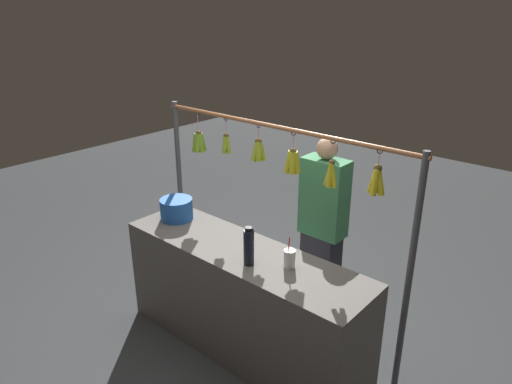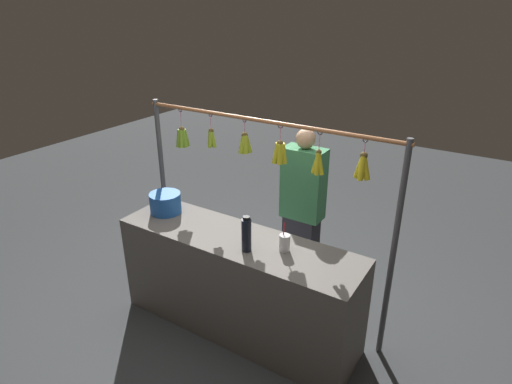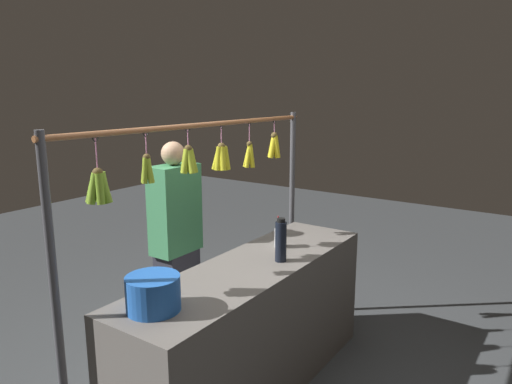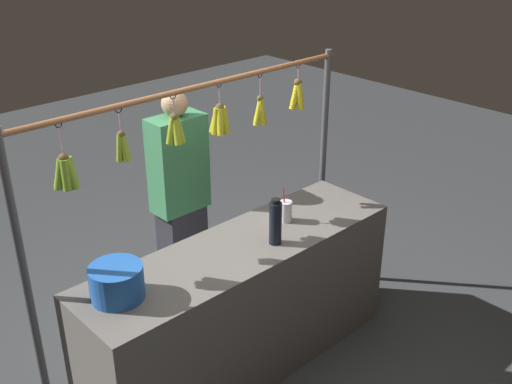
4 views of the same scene
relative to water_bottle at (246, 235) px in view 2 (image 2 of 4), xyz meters
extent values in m
plane|color=#3C3F41|center=(0.16, -0.11, -1.01)|extent=(12.00, 12.00, 0.00)
cube|color=#66605B|center=(0.16, -0.11, -0.57)|extent=(2.04, 0.56, 0.87)
cylinder|color=#4C4C51|center=(-0.95, -0.47, -0.12)|extent=(0.04, 0.04, 1.77)
cylinder|color=#4C4C51|center=(1.28, -0.47, -0.12)|extent=(0.04, 0.04, 1.77)
cylinder|color=#9E6038|center=(0.16, -0.47, 0.72)|extent=(2.29, 0.03, 0.03)
torus|color=black|center=(-0.66, -0.47, 0.71)|extent=(0.04, 0.01, 0.04)
cylinder|color=pink|center=(-0.66, -0.47, 0.65)|extent=(0.01, 0.01, 0.11)
sphere|color=brown|center=(-0.66, -0.47, 0.59)|extent=(0.05, 0.05, 0.05)
cylinder|color=yellow|center=(-0.64, -0.48, 0.51)|extent=(0.08, 0.05, 0.18)
cylinder|color=yellow|center=(-0.66, -0.45, 0.51)|extent=(0.04, 0.07, 0.18)
cylinder|color=yellow|center=(-0.68, -0.47, 0.51)|extent=(0.08, 0.04, 0.18)
cylinder|color=yellow|center=(-0.66, -0.49, 0.51)|extent=(0.05, 0.08, 0.18)
torus|color=black|center=(-0.33, -0.47, 0.71)|extent=(0.04, 0.01, 0.04)
cylinder|color=pink|center=(-0.33, -0.47, 0.63)|extent=(0.01, 0.01, 0.15)
sphere|color=brown|center=(-0.33, -0.47, 0.56)|extent=(0.04, 0.04, 0.04)
cylinder|color=gold|center=(-0.31, -0.47, 0.47)|extent=(0.07, 0.03, 0.17)
cylinder|color=gold|center=(-0.33, -0.46, 0.47)|extent=(0.03, 0.05, 0.17)
cylinder|color=gold|center=(-0.34, -0.47, 0.47)|extent=(0.07, 0.04, 0.17)
cylinder|color=gold|center=(-0.32, -0.49, 0.47)|extent=(0.04, 0.08, 0.17)
torus|color=black|center=(0.00, -0.47, 0.71)|extent=(0.04, 0.02, 0.04)
cylinder|color=pink|center=(0.00, -0.47, 0.64)|extent=(0.01, 0.01, 0.13)
sphere|color=brown|center=(0.00, -0.47, 0.57)|extent=(0.05, 0.05, 0.05)
cylinder|color=gold|center=(0.03, -0.48, 0.49)|extent=(0.06, 0.04, 0.16)
cylinder|color=gold|center=(0.02, -0.45, 0.49)|extent=(0.06, 0.07, 0.17)
cylinder|color=gold|center=(-0.02, -0.45, 0.49)|extent=(0.05, 0.06, 0.16)
cylinder|color=gold|center=(-0.03, -0.48, 0.49)|extent=(0.06, 0.04, 0.16)
cylinder|color=gold|center=(-0.02, -0.50, 0.49)|extent=(0.05, 0.06, 0.16)
cylinder|color=gold|center=(0.02, -0.50, 0.49)|extent=(0.06, 0.07, 0.17)
torus|color=black|center=(0.32, -0.47, 0.71)|extent=(0.04, 0.01, 0.04)
cylinder|color=pink|center=(0.32, -0.47, 0.65)|extent=(0.01, 0.01, 0.12)
sphere|color=brown|center=(0.32, -0.47, 0.59)|extent=(0.05, 0.05, 0.05)
cylinder|color=#9DB227|center=(0.35, -0.48, 0.51)|extent=(0.07, 0.04, 0.15)
cylinder|color=#9DB227|center=(0.33, -0.45, 0.51)|extent=(0.05, 0.08, 0.16)
cylinder|color=#9DB227|center=(0.31, -0.46, 0.51)|extent=(0.06, 0.06, 0.16)
cylinder|color=#9DB227|center=(0.30, -0.49, 0.51)|extent=(0.07, 0.06, 0.16)
cylinder|color=#9DB227|center=(0.33, -0.50, 0.51)|extent=(0.05, 0.07, 0.16)
torus|color=black|center=(0.66, -0.47, 0.71)|extent=(0.04, 0.01, 0.04)
cylinder|color=pink|center=(0.66, -0.47, 0.64)|extent=(0.01, 0.01, 0.13)
sphere|color=brown|center=(0.66, -0.47, 0.57)|extent=(0.04, 0.04, 0.04)
cylinder|color=#90AD28|center=(0.68, -0.47, 0.50)|extent=(0.05, 0.03, 0.15)
cylinder|color=#90AD28|center=(0.66, -0.46, 0.50)|extent=(0.03, 0.06, 0.15)
cylinder|color=#90AD28|center=(0.64, -0.47, 0.50)|extent=(0.06, 0.03, 0.15)
cylinder|color=#90AD28|center=(0.66, -0.49, 0.50)|extent=(0.04, 0.06, 0.15)
torus|color=black|center=(0.99, -0.47, 0.71)|extent=(0.04, 0.01, 0.04)
cylinder|color=pink|center=(0.99, -0.47, 0.62)|extent=(0.01, 0.01, 0.17)
sphere|color=brown|center=(0.99, -0.47, 0.53)|extent=(0.05, 0.05, 0.05)
cylinder|color=#79A62B|center=(1.02, -0.48, 0.45)|extent=(0.08, 0.05, 0.16)
cylinder|color=#79A62B|center=(1.00, -0.45, 0.45)|extent=(0.05, 0.06, 0.16)
cylinder|color=#79A62B|center=(0.97, -0.45, 0.45)|extent=(0.06, 0.07, 0.16)
cylinder|color=#79A62B|center=(0.96, -0.47, 0.45)|extent=(0.06, 0.04, 0.16)
cylinder|color=#79A62B|center=(0.97, -0.50, 0.45)|extent=(0.06, 0.06, 0.16)
cylinder|color=#79A62B|center=(1.01, -0.50, 0.45)|extent=(0.07, 0.07, 0.16)
cylinder|color=black|center=(0.00, 0.00, -0.01)|extent=(0.07, 0.07, 0.26)
cylinder|color=black|center=(0.00, 0.00, 0.14)|extent=(0.05, 0.05, 0.02)
cylinder|color=blue|center=(0.95, -0.16, -0.05)|extent=(0.27, 0.27, 0.18)
cylinder|color=silver|center=(-0.24, -0.15, -0.07)|extent=(0.08, 0.08, 0.13)
cylinder|color=red|center=(-0.23, -0.15, -0.02)|extent=(0.01, 0.03, 0.22)
cube|color=#2D2D38|center=(0.00, -0.92, -0.63)|extent=(0.30, 0.20, 0.75)
cube|color=#3F8C59|center=(0.00, -0.92, 0.08)|extent=(0.38, 0.20, 0.66)
sphere|color=tan|center=(0.00, -0.92, 0.49)|extent=(0.17, 0.17, 0.17)
camera|label=1|loc=(-1.90, 2.11, 1.54)|focal=32.96mm
camera|label=2|loc=(-1.53, 2.29, 1.56)|focal=30.21mm
camera|label=3|loc=(2.46, 1.50, 0.93)|focal=33.13mm
camera|label=4|loc=(2.19, 2.18, 1.67)|focal=43.10mm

